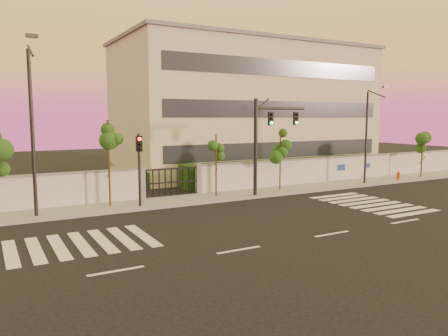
{
  "coord_description": "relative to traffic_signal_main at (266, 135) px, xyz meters",
  "views": [
    {
      "loc": [
        -13.86,
        -14.67,
        5.36
      ],
      "look_at": [
        -2.34,
        6.0,
        2.58
      ],
      "focal_mm": 35.0,
      "sensor_mm": 36.0,
      "label": 1
    }
  ],
  "objects": [
    {
      "name": "road_markings",
      "position": [
        -4.39,
        -5.71,
        -4.14
      ],
      "size": [
        57.0,
        7.62,
        0.02
      ],
      "color": "silver",
      "rests_on": "ground"
    },
    {
      "name": "traffic_signal_main",
      "position": [
        0.0,
        0.0,
        0.0
      ],
      "size": [
        4.15,
        0.39,
        6.56
      ],
      "rotation": [
        0.0,
        0.0,
        0.0
      ],
      "color": "black",
      "rests_on": "ground"
    },
    {
      "name": "streetlight_west",
      "position": [
        -14.33,
        0.31,
        0.83
      ],
      "size": [
        0.55,
        2.21,
        9.21
      ],
      "color": "black",
      "rests_on": "ground"
    },
    {
      "name": "sidewalk",
      "position": [
        -2.81,
        1.03,
        -4.07
      ],
      "size": [
        60.0,
        3.0,
        0.15
      ],
      "primitive_type": "cube",
      "color": "gray",
      "rests_on": "ground"
    },
    {
      "name": "institutional_building",
      "position": [
        6.19,
        12.52,
        2.01
      ],
      "size": [
        24.4,
        12.4,
        12.25
      ],
      "color": "beige",
      "rests_on": "ground"
    },
    {
      "name": "streetlight_east",
      "position": [
        9.68,
        0.13,
        -0.03
      ],
      "size": [
        0.46,
        1.83,
        7.62
      ],
      "color": "black",
      "rests_on": "ground"
    },
    {
      "name": "street_tree_e",
      "position": [
        1.97,
        1.03,
        -0.86
      ],
      "size": [
        1.3,
        1.04,
        4.47
      ],
      "color": "#382314",
      "rests_on": "ground"
    },
    {
      "name": "traffic_signal_secondary",
      "position": [
        -8.71,
        0.27,
        -1.35
      ],
      "size": [
        0.34,
        0.34,
        4.4
      ],
      "rotation": [
        0.0,
        0.0,
        0.19
      ],
      "color": "black",
      "rests_on": "ground"
    },
    {
      "name": "ground",
      "position": [
        -2.81,
        -9.47,
        -4.15
      ],
      "size": [
        120.0,
        120.0,
        0.0
      ],
      "primitive_type": "plane",
      "color": "black",
      "rests_on": "ground"
    },
    {
      "name": "fire_hydrant",
      "position": [
        13.62,
        0.3,
        -3.73
      ],
      "size": [
        0.31,
        0.31,
        0.83
      ],
      "rotation": [
        0.0,
        0.0,
        0.05
      ],
      "color": "red",
      "rests_on": "ground"
    },
    {
      "name": "hedge_row",
      "position": [
        -1.65,
        5.27,
        -3.33
      ],
      "size": [
        41.0,
        4.25,
        1.8
      ],
      "color": "black",
      "rests_on": "ground"
    },
    {
      "name": "street_tree_d",
      "position": [
        -3.24,
        1.02,
        -1.05
      ],
      "size": [
        1.3,
        1.03,
        4.21
      ],
      "color": "#382314",
      "rests_on": "ground"
    },
    {
      "name": "perimeter_wall",
      "position": [
        -2.71,
        2.53,
        -3.07
      ],
      "size": [
        60.0,
        0.36,
        2.2
      ],
      "color": "#BABDC2",
      "rests_on": "ground"
    },
    {
      "name": "street_tree_f",
      "position": [
        16.82,
        0.52,
        -1.3
      ],
      "size": [
        1.43,
        1.14,
        3.86
      ],
      "color": "#382314",
      "rests_on": "ground"
    },
    {
      "name": "street_tree_c",
      "position": [
        -10.22,
        1.21,
        -0.34
      ],
      "size": [
        1.43,
        1.14,
        5.18
      ],
      "color": "#382314",
      "rests_on": "ground"
    }
  ]
}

